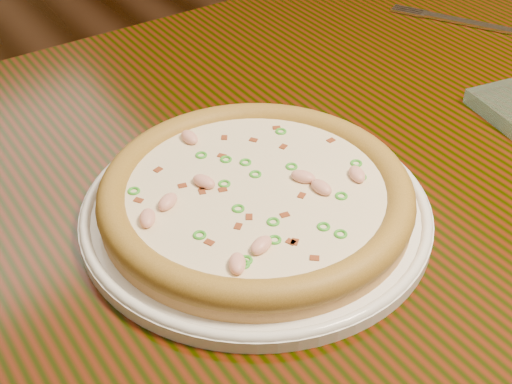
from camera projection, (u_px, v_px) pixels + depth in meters
ground at (186, 256)px, 1.73m from camera, size 9.00×9.00×0.00m
hero_table at (318, 222)px, 0.83m from camera, size 1.20×0.80×0.75m
plate at (256, 210)px, 0.67m from camera, size 0.33×0.33×0.02m
pizza at (256, 195)px, 0.66m from camera, size 0.29×0.29×0.03m
fork at (455, 20)px, 1.02m from camera, size 0.10×0.16×0.00m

